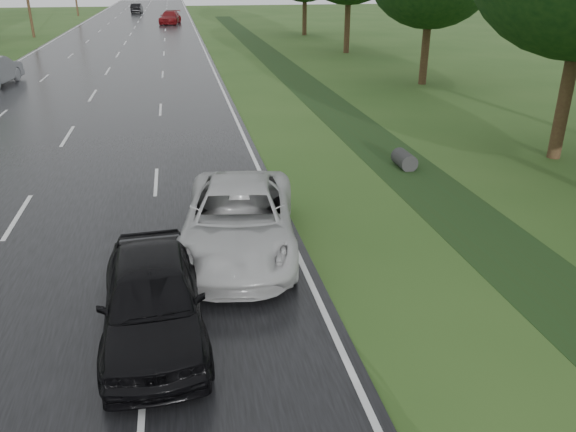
{
  "coord_description": "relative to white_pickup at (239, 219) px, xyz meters",
  "views": [
    {
      "loc": [
        4.37,
        -6.57,
        5.91
      ],
      "look_at": [
        6.4,
        3.82,
        1.3
      ],
      "focal_mm": 35.0,
      "sensor_mm": 36.0,
      "label": 1
    }
  ],
  "objects": [
    {
      "name": "far_car_red",
      "position": [
        -1.41,
        62.98,
        0.01
      ],
      "size": [
        3.01,
        5.54,
        1.52
      ],
      "primitive_type": "imported",
      "rotation": [
        0.0,
        0.0,
        -0.17
      ],
      "color": "maroon",
      "rests_on": "road"
    },
    {
      "name": "edge_stripe_east",
      "position": [
        1.25,
        40.0,
        -0.75
      ],
      "size": [
        0.12,
        180.0,
        0.01
      ],
      "primitive_type": "cube",
      "color": "silver",
      "rests_on": "road"
    },
    {
      "name": "center_line",
      "position": [
        -5.5,
        40.0,
        -0.75
      ],
      "size": [
        0.12,
        180.0,
        0.01
      ],
      "primitive_type": "cube",
      "color": "silver",
      "rests_on": "road"
    },
    {
      "name": "dark_sedan",
      "position": [
        -1.83,
        -3.0,
        -0.02
      ],
      "size": [
        1.91,
        4.38,
        1.47
      ],
      "primitive_type": "imported",
      "rotation": [
        0.0,
        0.0,
        0.04
      ],
      "color": "black",
      "rests_on": "road"
    },
    {
      "name": "road",
      "position": [
        -5.5,
        40.0,
        -0.77
      ],
      "size": [
        14.0,
        180.0,
        0.04
      ],
      "primitive_type": "cube",
      "color": "black",
      "rests_on": "ground"
    },
    {
      "name": "edge_stripe_west",
      "position": [
        -12.25,
        40.0,
        -0.75
      ],
      "size": [
        0.12,
        180.0,
        0.01
      ],
      "primitive_type": "cube",
      "color": "silver",
      "rests_on": "road"
    },
    {
      "name": "drainage_ditch",
      "position": [
        6.0,
        13.71,
        -0.75
      ],
      "size": [
        2.2,
        120.0,
        0.56
      ],
      "color": "#1F3313",
      "rests_on": "ground"
    },
    {
      "name": "white_pickup",
      "position": [
        0.0,
        0.0,
        0.0
      ],
      "size": [
        3.28,
        5.72,
        1.5
      ],
      "primitive_type": "imported",
      "rotation": [
        0.0,
        0.0,
        -0.15
      ],
      "color": "#B9B9B9",
      "rests_on": "road"
    },
    {
      "name": "far_car_dark",
      "position": [
        -6.5,
        84.61,
        -0.04
      ],
      "size": [
        1.71,
        4.38,
        1.42
      ],
      "primitive_type": "imported",
      "rotation": [
        0.0,
        0.0,
        3.09
      ],
      "color": "black",
      "rests_on": "road"
    }
  ]
}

